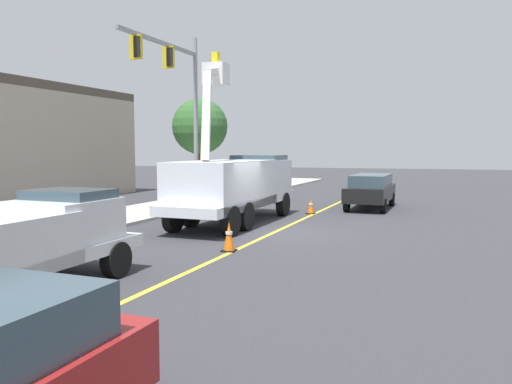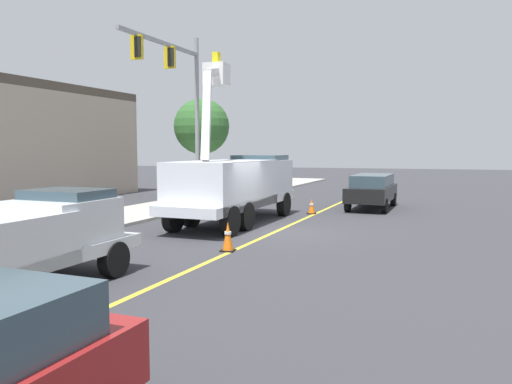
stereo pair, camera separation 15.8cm
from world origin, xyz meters
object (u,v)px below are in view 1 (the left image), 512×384
Objects in this scene: utility_bucket_truck at (235,183)px; service_pickup_truck at (19,241)px; traffic_cone_mid_rear at (311,206)px; traffic_cone_mid_front at (229,237)px; passing_minivan at (371,189)px; traffic_signal_mast at (178,89)px.

service_pickup_truck is at bearing 175.02° from utility_bucket_truck.
utility_bucket_truck is at bearing 145.97° from traffic_cone_mid_rear.
traffic_cone_mid_rear is at bearing -34.03° from utility_bucket_truck.
utility_bucket_truck is 5.86m from traffic_cone_mid_front.
passing_minivan reaches higher than traffic_cone_mid_rear.
traffic_cone_mid_front is (-12.01, 3.25, -0.54)m from passing_minivan.
traffic_cone_mid_rear is 0.08× the size of traffic_signal_mast.
traffic_cone_mid_front is at bearing -163.00° from utility_bucket_truck.
service_pickup_truck is 8.19× the size of traffic_cone_mid_rear.
utility_bucket_truck is at bearing -4.98° from service_pickup_truck.
traffic_cone_mid_rear is at bearing -13.16° from service_pickup_truck.
service_pickup_truck is (-10.86, 0.95, -0.49)m from utility_bucket_truck.
utility_bucket_truck is 0.98× the size of traffic_signal_mast.
traffic_cone_mid_rear is at bearing -86.65° from traffic_signal_mast.
traffic_signal_mast is at bearing 50.72° from utility_bucket_truck.
traffic_cone_mid_front is (5.38, -2.62, -0.69)m from service_pickup_truck.
traffic_cone_mid_front is 1.24× the size of traffic_cone_mid_rear.
traffic_cone_mid_front is at bearing -147.14° from traffic_signal_mast.
traffic_signal_mast is at bearing 32.86° from traffic_cone_mid_front.
traffic_signal_mast reaches higher than traffic_cone_mid_rear.
passing_minivan is 0.58× the size of traffic_signal_mast.
traffic_cone_mid_rear is (3.61, -2.44, -1.27)m from utility_bucket_truck.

